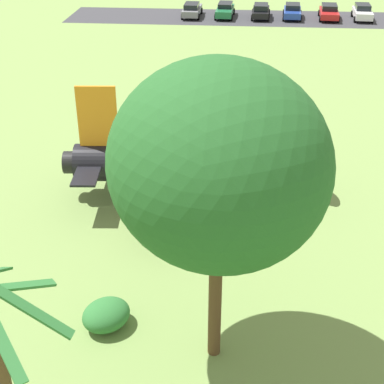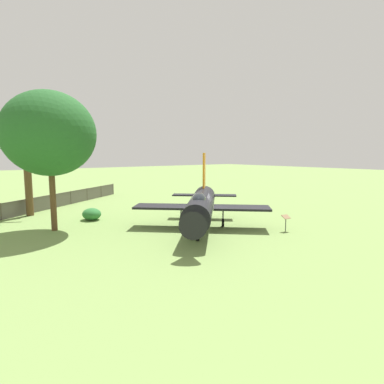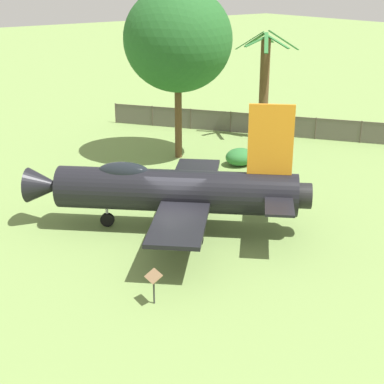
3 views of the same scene
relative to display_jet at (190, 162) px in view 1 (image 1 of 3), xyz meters
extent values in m
plane|color=#75934C|center=(-0.26, 0.24, -1.80)|extent=(200.00, 200.00, 0.00)
cube|color=#38383D|center=(32.84, 22.45, -1.80)|extent=(36.13, 38.18, 0.00)
cylinder|color=black|center=(-0.26, 0.24, -0.05)|extent=(8.52, 8.12, 1.77)
cone|color=black|center=(3.83, -3.58, -0.05)|extent=(2.19, 2.19, 1.50)
cylinder|color=black|center=(-4.10, 3.83, -0.05)|extent=(1.16, 1.18, 1.06)
ellipsoid|color=black|center=(1.35, -1.26, 0.70)|extent=(2.22, 2.16, 0.84)
cube|color=orange|center=(-3.04, 2.84, 2.26)|extent=(1.41, 1.33, 2.86)
cube|color=black|center=(1.36, 2.71, -0.27)|extent=(4.22, 4.32, 0.16)
cube|color=black|center=(-2.61, -1.54, -0.27)|extent=(4.22, 4.32, 0.16)
cube|color=black|center=(-2.12, 4.42, 0.13)|extent=(2.03, 2.07, 0.10)
cube|color=black|center=(-4.55, 1.81, 0.13)|extent=(2.03, 2.07, 0.10)
cylinder|color=#A5A8AD|center=(1.93, -1.80, -0.87)|extent=(0.12, 0.12, 1.28)
cylinder|color=black|center=(1.93, -1.80, -1.50)|extent=(0.56, 0.54, 0.60)
cylinder|color=#A5A8AD|center=(0.09, 2.08, -0.87)|extent=(0.12, 0.12, 1.28)
cylinder|color=black|center=(0.09, 2.08, -1.50)|extent=(0.56, 0.54, 0.60)
cylinder|color=#A5A8AD|center=(-2.07, -0.23, -0.87)|extent=(0.12, 0.12, 1.28)
cylinder|color=black|center=(-2.07, -0.23, -1.50)|extent=(0.56, 0.54, 0.60)
cylinder|color=brown|center=(-6.40, -8.22, 0.78)|extent=(0.41, 0.41, 5.16)
ellipsoid|color=#235B26|center=(-6.40, -8.22, 5.00)|extent=(5.95, 6.27, 5.82)
cube|color=#2D7033|center=(-12.59, -8.60, 4.43)|extent=(1.59, 0.41, 0.58)
cube|color=#2D7033|center=(-12.77, -9.34, 4.43)|extent=(1.27, 1.58, 1.19)
ellipsoid|color=#2D7033|center=(-8.26, -4.85, -1.32)|extent=(1.70, 1.47, 0.97)
cylinder|color=#333333|center=(3.77, 4.67, -1.35)|extent=(0.06, 0.06, 0.90)
cube|color=olive|center=(3.77, 4.67, -0.78)|extent=(0.45, 0.63, 0.25)
cube|color=silver|center=(39.03, 15.75, -1.14)|extent=(4.45, 4.11, 0.69)
cube|color=black|center=(39.30, 15.97, -0.52)|extent=(2.67, 2.57, 0.54)
cylinder|color=black|center=(38.49, 14.17, -1.48)|extent=(0.63, 0.58, 0.64)
cylinder|color=black|center=(37.38, 15.51, -1.48)|extent=(0.63, 0.58, 0.64)
cylinder|color=black|center=(40.69, 16.00, -1.48)|extent=(0.63, 0.58, 0.64)
cylinder|color=black|center=(39.58, 17.33, -1.48)|extent=(0.63, 0.58, 0.64)
cube|color=red|center=(36.67, 18.31, -1.18)|extent=(4.73, 4.31, 0.60)
cube|color=black|center=(36.95, 18.54, -0.61)|extent=(2.83, 2.71, 0.54)
cylinder|color=black|center=(36.07, 16.64, -1.48)|extent=(0.64, 0.57, 0.64)
cylinder|color=black|center=(34.91, 18.10, -1.48)|extent=(0.64, 0.57, 0.64)
cylinder|color=black|center=(38.43, 18.53, -1.48)|extent=(0.64, 0.57, 0.64)
cylinder|color=black|center=(37.26, 19.99, -1.48)|extent=(0.64, 0.57, 0.64)
cube|color=#23429E|center=(34.04, 21.15, -1.18)|extent=(4.48, 4.09, 0.62)
cube|color=black|center=(34.31, 21.37, -0.61)|extent=(2.68, 2.57, 0.53)
cylinder|color=black|center=(33.49, 19.57, -1.48)|extent=(0.64, 0.57, 0.64)
cylinder|color=black|center=(32.38, 20.95, -1.48)|extent=(0.64, 0.57, 0.64)
cylinder|color=black|center=(35.71, 21.36, -1.48)|extent=(0.64, 0.57, 0.64)
cylinder|color=black|center=(34.60, 22.74, -1.48)|extent=(0.64, 0.57, 0.64)
cube|color=black|center=(31.77, 23.61, -1.19)|extent=(4.62, 4.26, 0.60)
cube|color=black|center=(31.49, 23.38, -0.59)|extent=(2.75, 2.63, 0.60)
cylinder|color=black|center=(32.38, 25.24, -1.48)|extent=(0.63, 0.58, 0.64)
cylinder|color=black|center=(33.48, 23.93, -1.48)|extent=(0.63, 0.58, 0.64)
cylinder|color=black|center=(30.06, 23.30, -1.48)|extent=(0.63, 0.58, 0.64)
cylinder|color=black|center=(31.16, 21.98, -1.48)|extent=(0.63, 0.58, 0.64)
cube|color=#1E6B3D|center=(29.16, 26.44, -1.15)|extent=(4.70, 4.31, 0.68)
cube|color=black|center=(29.45, 26.68, -0.57)|extent=(2.79, 2.66, 0.47)
cylinder|color=black|center=(28.52, 24.79, -1.48)|extent=(0.63, 0.58, 0.64)
cylinder|color=black|center=(27.43, 26.11, -1.48)|extent=(0.63, 0.58, 0.64)
cylinder|color=black|center=(30.90, 26.77, -1.48)|extent=(0.63, 0.58, 0.64)
cylinder|color=black|center=(29.81, 28.08, -1.48)|extent=(0.63, 0.58, 0.64)
cube|color=slate|center=(26.75, 29.05, -1.17)|extent=(4.69, 4.39, 0.64)
cube|color=black|center=(26.47, 28.80, -0.59)|extent=(2.80, 2.70, 0.53)
cylinder|color=black|center=(27.35, 30.72, -1.48)|extent=(0.63, 0.59, 0.64)
cylinder|color=black|center=(28.49, 29.41, -1.48)|extent=(0.63, 0.59, 0.64)
cylinder|color=black|center=(25.01, 28.69, -1.48)|extent=(0.63, 0.59, 0.64)
cylinder|color=black|center=(26.15, 27.38, -1.48)|extent=(0.63, 0.59, 0.64)
camera|label=1|loc=(-16.26, -17.94, 11.88)|focal=53.71mm
camera|label=2|loc=(16.76, -13.71, 3.64)|focal=29.15mm
camera|label=3|loc=(12.82, 18.92, 8.47)|focal=54.76mm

